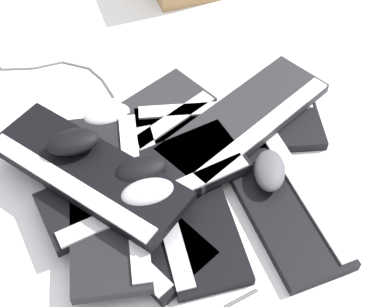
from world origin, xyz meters
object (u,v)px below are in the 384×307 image
(mouse_3, at_px, (107,115))
(keyboard_4, at_px, (228,128))
(mouse_2, at_px, (148,193))
(mouse_4, at_px, (73,142))
(keyboard_8, at_px, (146,183))
(keyboard_1, at_px, (118,211))
(keyboard_5, at_px, (246,119))
(mouse_0, at_px, (141,170))
(keyboard_6, at_px, (109,197))
(keyboard_3, at_px, (275,191))
(mouse_1, at_px, (270,170))
(keyboard_7, at_px, (87,172))
(keyboard_2, at_px, (187,198))
(keyboard_0, at_px, (129,131))

(mouse_3, bearing_deg, keyboard_4, 159.70)
(mouse_2, distance_m, mouse_4, 0.19)
(keyboard_8, bearing_deg, keyboard_1, 87.67)
(keyboard_5, bearing_deg, mouse_4, 66.18)
(keyboard_5, relative_size, mouse_0, 4.05)
(keyboard_6, bearing_deg, keyboard_3, -126.71)
(keyboard_4, height_order, mouse_1, mouse_1)
(keyboard_3, relative_size, mouse_1, 4.22)
(keyboard_7, bearing_deg, mouse_0, -132.42)
(keyboard_3, xyz_separation_m, mouse_2, (0.14, 0.23, 0.07))
(mouse_1, bearing_deg, keyboard_5, 18.94)
(keyboard_8, height_order, mouse_3, mouse_3)
(keyboard_2, xyz_separation_m, mouse_1, (-0.09, -0.16, 0.04))
(keyboard_7, relative_size, mouse_3, 4.20)
(keyboard_0, distance_m, mouse_0, 0.18)
(mouse_2, xyz_separation_m, mouse_3, (0.25, -0.08, -0.03))
(keyboard_8, bearing_deg, mouse_4, 26.24)
(keyboard_4, height_order, mouse_0, mouse_0)
(keyboard_7, height_order, mouse_3, keyboard_7)
(keyboard_3, height_order, mouse_3, mouse_3)
(keyboard_2, bearing_deg, mouse_4, 29.98)
(mouse_3, bearing_deg, keyboard_8, 98.93)
(mouse_3, xyz_separation_m, mouse_4, (-0.07, 0.13, 0.06))
(keyboard_2, bearing_deg, mouse_1, -118.00)
(keyboard_8, relative_size, mouse_2, 4.21)
(keyboard_8, bearing_deg, keyboard_7, 43.66)
(keyboard_1, relative_size, keyboard_3, 0.96)
(mouse_0, xyz_separation_m, mouse_2, (-0.05, 0.03, 0.00))
(keyboard_6, height_order, keyboard_8, same)
(keyboard_1, bearing_deg, mouse_0, -83.45)
(keyboard_6, relative_size, mouse_1, 4.08)
(keyboard_4, bearing_deg, mouse_4, 68.25)
(keyboard_4, bearing_deg, mouse_0, 90.10)
(keyboard_1, relative_size, keyboard_5, 1.00)
(keyboard_3, height_order, keyboard_7, keyboard_7)
(keyboard_1, xyz_separation_m, keyboard_3, (-0.19, -0.28, 0.00))
(mouse_2, bearing_deg, keyboard_7, -41.09)
(keyboard_1, xyz_separation_m, mouse_4, (0.14, -0.00, 0.10))
(keyboard_4, distance_m, mouse_0, 0.27)
(keyboard_1, xyz_separation_m, mouse_0, (0.01, -0.07, 0.07))
(keyboard_6, bearing_deg, keyboard_5, -96.21)
(keyboard_4, bearing_deg, mouse_2, 100.86)
(keyboard_0, bearing_deg, keyboard_4, -129.81)
(keyboard_6, bearing_deg, mouse_2, -142.88)
(keyboard_1, height_order, keyboard_4, same)
(keyboard_6, xyz_separation_m, mouse_1, (-0.18, -0.29, 0.01))
(keyboard_0, xyz_separation_m, keyboard_5, (-0.18, -0.21, 0.03))
(keyboard_8, height_order, mouse_1, mouse_1)
(keyboard_2, bearing_deg, keyboard_3, -127.41)
(keyboard_8, distance_m, mouse_1, 0.26)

